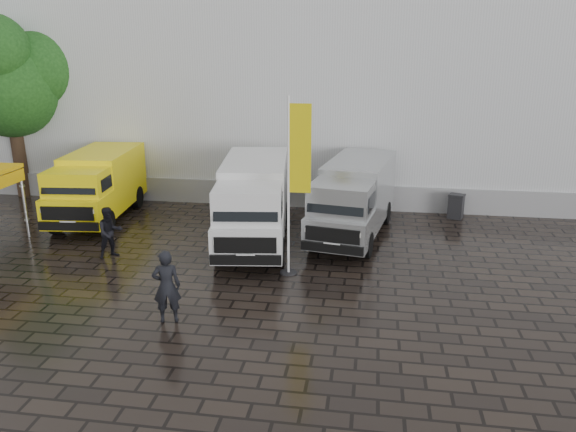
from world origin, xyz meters
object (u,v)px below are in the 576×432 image
at_px(wheelie_bin, 456,206).
at_px(person_front, 167,286).
at_px(flagpole, 295,178).
at_px(van_yellow, 98,187).
at_px(van_silver, 354,201).
at_px(person_tent, 110,232).
at_px(van_white, 254,204).

bearing_deg(wheelie_bin, person_front, -110.80).
relative_size(flagpole, wheelie_bin, 5.46).
bearing_deg(person_front, van_yellow, -70.11).
bearing_deg(van_silver, wheelie_bin, 44.59).
distance_m(wheelie_bin, person_tent, 12.68).
distance_m(flagpole, person_front, 4.68).
height_order(van_yellow, van_silver, van_silver).
bearing_deg(flagpole, van_white, 125.24).
bearing_deg(wheelie_bin, van_silver, -126.35).
bearing_deg(van_yellow, person_front, -59.38).
bearing_deg(person_tent, wheelie_bin, -16.05).
relative_size(van_yellow, van_white, 0.87).
bearing_deg(person_tent, person_front, -92.80).
relative_size(van_white, person_front, 3.39).
xyz_separation_m(van_white, van_silver, (3.25, 1.20, -0.07)).
bearing_deg(person_front, person_tent, -65.68).
xyz_separation_m(wheelie_bin, person_front, (-7.98, -9.64, 0.45)).
bearing_deg(flagpole, person_front, -128.04).
height_order(van_silver, person_tent, van_silver).
height_order(van_silver, wheelie_bin, van_silver).
bearing_deg(van_silver, person_front, -111.01).
height_order(van_white, flagpole, flagpole).
bearing_deg(van_yellow, person_tent, -64.63).
xyz_separation_m(wheelie_bin, person_tent, (-11.24, -5.85, 0.34)).
relative_size(van_silver, flagpole, 1.14).
height_order(flagpole, wheelie_bin, flagpole).
distance_m(van_silver, person_tent, 8.08).
relative_size(van_yellow, person_front, 2.95).
distance_m(van_silver, person_front, 8.12).
bearing_deg(person_tent, van_silver, -20.29).
bearing_deg(flagpole, van_silver, 67.13).
bearing_deg(wheelie_bin, flagpole, -111.61).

